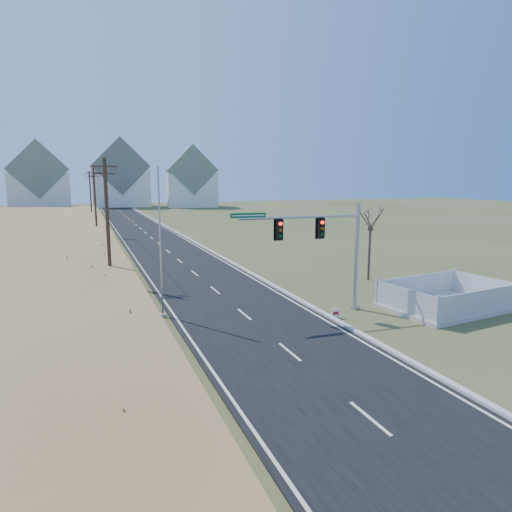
{
  "coord_description": "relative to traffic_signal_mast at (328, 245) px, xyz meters",
  "views": [
    {
      "loc": [
        -8.11,
        -19.21,
        7.53
      ],
      "look_at": [
        0.55,
        3.6,
        3.4
      ],
      "focal_mm": 32.0,
      "sensor_mm": 36.0,
      "label": 1
    }
  ],
  "objects": [
    {
      "name": "open_sign",
      "position": [
        -0.18,
        -1.29,
        -3.6
      ],
      "size": [
        0.45,
        0.08,
        0.55
      ],
      "rotation": [
        0.0,
        0.0,
        -0.03
      ],
      "color": "white",
      "rests_on": "ground"
    },
    {
      "name": "ground",
      "position": [
        -4.69,
        -3.03,
        -3.89
      ],
      "size": [
        260.0,
        260.0,
        0.0
      ],
      "primitive_type": "plane",
      "color": "#414B24",
      "rests_on": "ground"
    },
    {
      "name": "traffic_signal_mast",
      "position": [
        0.0,
        0.0,
        0.0
      ],
      "size": [
        7.76,
        0.68,
        6.18
      ],
      "rotation": [
        0.0,
        0.0,
        -0.05
      ],
      "color": "#9EA0A5",
      "rests_on": "ground"
    },
    {
      "name": "utility_pole_mid",
      "position": [
        -11.19,
        41.97,
        0.79
      ],
      "size": [
        1.8,
        0.26,
        9.0
      ],
      "color": "#422D1E",
      "rests_on": "ground"
    },
    {
      "name": "utility_pole_far",
      "position": [
        -11.19,
        71.97,
        0.79
      ],
      "size": [
        1.8,
        0.26,
        9.0
      ],
      "color": "#422D1E",
      "rests_on": "ground"
    },
    {
      "name": "condo_n",
      "position": [
        -2.69,
        108.97,
        3.72
      ],
      "size": [
        15.27,
        10.2,
        18.54
      ],
      "color": "silver",
      "rests_on": "ground"
    },
    {
      "name": "road",
      "position": [
        -4.69,
        46.97,
        -3.86
      ],
      "size": [
        8.0,
        180.0,
        0.06
      ],
      "primitive_type": "cube",
      "color": "black",
      "rests_on": "ground"
    },
    {
      "name": "fence_enclosure",
      "position": [
        6.81,
        -1.97,
        -3.59
      ],
      "size": [
        7.48,
        5.55,
        1.6
      ],
      "rotation": [
        0.0,
        0.0,
        0.12
      ],
      "color": "#B7B5AD",
      "rests_on": "ground"
    },
    {
      "name": "condo_ne",
      "position": [
        15.31,
        100.97,
        2.95
      ],
      "size": [
        14.12,
        10.51,
        16.52
      ],
      "rotation": [
        0.0,
        0.0,
        -0.1
      ],
      "color": "silver",
      "rests_on": "ground"
    },
    {
      "name": "curb",
      "position": [
        -0.54,
        46.97,
        -3.8
      ],
      "size": [
        0.3,
        180.0,
        0.18
      ],
      "primitive_type": "cube",
      "color": "#B2AFA8",
      "rests_on": "ground"
    },
    {
      "name": "flagpole",
      "position": [
        -8.99,
        2.3,
        -0.62
      ],
      "size": [
        0.37,
        0.37,
        8.2
      ],
      "color": "#B7B5AD",
      "rests_on": "ground"
    },
    {
      "name": "condo_nnw",
      "position": [
        -22.69,
        104.97,
        3.05
      ],
      "size": [
        14.93,
        11.17,
        17.03
      ],
      "rotation": [
        0.0,
        0.0,
        0.07
      ],
      "color": "silver",
      "rests_on": "ground"
    },
    {
      "name": "utility_pole_near",
      "position": [
        -11.19,
        11.97,
        0.79
      ],
      "size": [
        1.8,
        0.26,
        9.0
      ],
      "color": "#422D1E",
      "rests_on": "ground"
    },
    {
      "name": "bare_tree",
      "position": [
        7.12,
        6.26,
        0.88
      ],
      "size": [
        2.23,
        2.23,
        5.92
      ],
      "color": "#4C3F33",
      "rests_on": "ground"
    }
  ]
}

